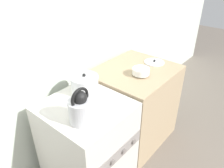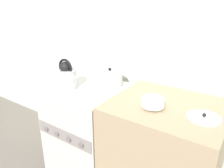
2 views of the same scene
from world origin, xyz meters
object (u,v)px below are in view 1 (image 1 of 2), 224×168
(cooking_pot, at_px, (85,84))
(loose_pot_lid, at_px, (154,62))
(enamel_bowl, at_px, (141,71))
(kettle, at_px, (81,108))
(stove, at_px, (88,145))

(cooking_pot, bearing_deg, loose_pot_lid, -11.36)
(enamel_bowl, height_order, loose_pot_lid, enamel_bowl)
(kettle, bearing_deg, loose_pot_lid, 4.46)
(stove, relative_size, kettle, 3.14)
(kettle, height_order, loose_pot_lid, kettle)
(kettle, bearing_deg, cooking_pot, 42.75)
(enamel_bowl, bearing_deg, loose_pot_lid, 8.04)
(stove, bearing_deg, kettle, -140.32)
(stove, distance_m, enamel_bowl, 0.81)
(enamel_bowl, bearing_deg, cooking_pot, 157.23)
(cooking_pot, relative_size, loose_pot_lid, 1.11)
(loose_pot_lid, bearing_deg, stove, 178.41)
(cooking_pot, bearing_deg, enamel_bowl, -22.77)
(stove, bearing_deg, cooking_pot, 45.51)
(cooking_pot, distance_m, enamel_bowl, 0.56)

